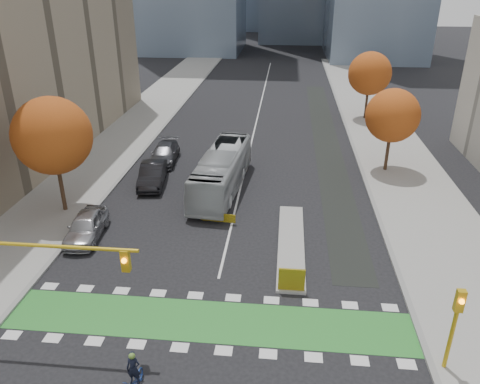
% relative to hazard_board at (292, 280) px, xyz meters
% --- Properties ---
extents(ground, '(300.00, 300.00, 0.00)m').
position_rel_hazard_board_xyz_m(ground, '(-4.00, -4.20, -0.80)').
color(ground, black).
rests_on(ground, ground).
extents(sidewalk_west, '(7.00, 120.00, 0.15)m').
position_rel_hazard_board_xyz_m(sidewalk_west, '(-17.50, 15.80, -0.73)').
color(sidewalk_west, gray).
rests_on(sidewalk_west, ground).
extents(sidewalk_east, '(7.00, 120.00, 0.15)m').
position_rel_hazard_board_xyz_m(sidewalk_east, '(9.50, 15.80, -0.73)').
color(sidewalk_east, gray).
rests_on(sidewalk_east, ground).
extents(curb_west, '(0.30, 120.00, 0.16)m').
position_rel_hazard_board_xyz_m(curb_west, '(-14.00, 15.80, -0.73)').
color(curb_west, gray).
rests_on(curb_west, ground).
extents(curb_east, '(0.30, 120.00, 0.16)m').
position_rel_hazard_board_xyz_m(curb_east, '(6.00, 15.80, -0.73)').
color(curb_east, gray).
rests_on(curb_east, ground).
extents(bike_crossing, '(20.00, 3.00, 0.01)m').
position_rel_hazard_board_xyz_m(bike_crossing, '(-4.00, -2.70, -0.79)').
color(bike_crossing, '#2A812D').
rests_on(bike_crossing, ground).
extents(centre_line, '(0.15, 70.00, 0.01)m').
position_rel_hazard_board_xyz_m(centre_line, '(-4.00, 35.80, -0.80)').
color(centre_line, silver).
rests_on(centre_line, ground).
extents(bike_lane_paint, '(2.50, 50.00, 0.01)m').
position_rel_hazard_board_xyz_m(bike_lane_paint, '(3.50, 25.80, -0.80)').
color(bike_lane_paint, black).
rests_on(bike_lane_paint, ground).
extents(median_island, '(1.60, 10.00, 0.16)m').
position_rel_hazard_board_xyz_m(median_island, '(0.00, 4.80, -0.72)').
color(median_island, gray).
rests_on(median_island, ground).
extents(hazard_board, '(1.40, 0.12, 1.30)m').
position_rel_hazard_board_xyz_m(hazard_board, '(0.00, 0.00, 0.00)').
color(hazard_board, yellow).
rests_on(hazard_board, median_island).
extents(tree_west, '(5.20, 5.20, 8.22)m').
position_rel_hazard_board_xyz_m(tree_west, '(-16.00, 7.80, 4.82)').
color(tree_west, '#332114').
rests_on(tree_west, ground).
extents(tree_east_near, '(4.40, 4.40, 7.08)m').
position_rel_hazard_board_xyz_m(tree_east_near, '(8.00, 17.80, 4.06)').
color(tree_east_near, '#332114').
rests_on(tree_east_near, ground).
extents(tree_east_far, '(4.80, 4.80, 7.65)m').
position_rel_hazard_board_xyz_m(tree_east_far, '(8.50, 33.80, 4.44)').
color(tree_east_far, '#332114').
rests_on(tree_east_far, ground).
extents(traffic_signal_west, '(8.53, 0.56, 5.20)m').
position_rel_hazard_board_xyz_m(traffic_signal_west, '(-11.93, -4.71, 3.23)').
color(traffic_signal_west, '#BF9914').
rests_on(traffic_signal_west, ground).
extents(traffic_signal_east, '(0.35, 0.43, 4.10)m').
position_rel_hazard_board_xyz_m(traffic_signal_east, '(6.50, -4.71, 1.93)').
color(traffic_signal_east, '#BF9914').
rests_on(traffic_signal_east, ground).
extents(cyclist, '(0.67, 1.74, 1.98)m').
position_rel_hazard_board_xyz_m(cyclist, '(-6.24, -7.14, -0.14)').
color(cyclist, navy).
rests_on(cyclist, ground).
extents(bus, '(3.63, 11.60, 3.18)m').
position_rel_hazard_board_xyz_m(bus, '(-5.40, 12.58, 0.79)').
color(bus, '#AEB3B6').
rests_on(bus, ground).
extents(parked_car_a, '(2.33, 4.94, 1.63)m').
position_rel_hazard_board_xyz_m(parked_car_a, '(-13.00, 4.44, 0.02)').
color(parked_car_a, '#A5A6AB').
rests_on(parked_car_a, ground).
extents(parked_car_b, '(2.46, 5.36, 1.70)m').
position_rel_hazard_board_xyz_m(parked_car_b, '(-11.06, 13.02, 0.05)').
color(parked_car_b, black).
rests_on(parked_car_b, ground).
extents(parked_car_c, '(2.51, 5.50, 1.56)m').
position_rel_hazard_board_xyz_m(parked_car_c, '(-11.34, 18.02, -0.02)').
color(parked_car_c, '#45454A').
rests_on(parked_car_c, ground).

